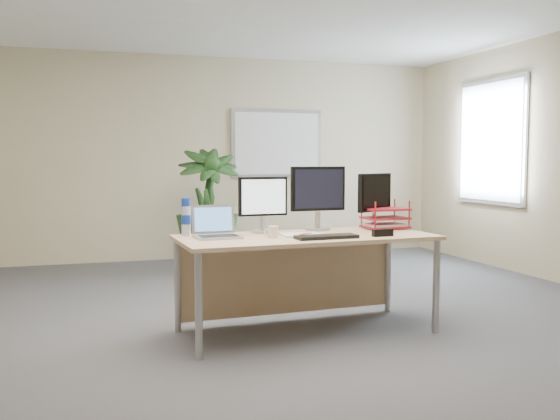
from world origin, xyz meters
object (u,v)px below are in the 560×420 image
object	(u,v)px
desk	(301,254)
floor_plant	(207,209)
monitor_left	(263,201)
monitor_right	(318,194)
laptop	(216,229)

from	to	relation	value
desk	floor_plant	distance (m)	2.73
monitor_left	monitor_right	world-z (taller)	monitor_right
desk	monitor_left	xyz separation A→B (m)	(-0.26, 0.17, 0.41)
monitor_left	desk	bearing A→B (deg)	-32.53
laptop	monitor_left	bearing A→B (deg)	22.27
desk	floor_plant	size ratio (longest dim) A/B	1.33
laptop	desk	bearing A→B (deg)	0.27
desk	monitor_left	world-z (taller)	monitor_left
floor_plant	monitor_right	size ratio (longest dim) A/B	2.87
desk	laptop	distance (m)	0.71
desk	floor_plant	xyz separation A→B (m)	(-0.21, 2.72, 0.16)
monitor_left	monitor_right	size ratio (longest dim) A/B	0.85
floor_plant	monitor_left	xyz separation A→B (m)	(-0.05, -2.55, 0.26)
monitor_left	laptop	world-z (taller)	monitor_left
desk	monitor_left	size ratio (longest dim) A/B	4.52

